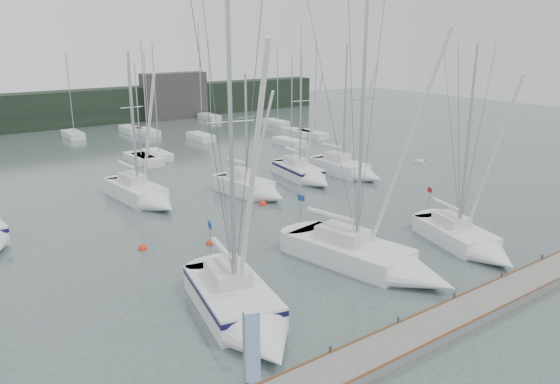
% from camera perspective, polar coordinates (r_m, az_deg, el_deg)
% --- Properties ---
extents(ground, '(160.00, 160.00, 0.00)m').
position_cam_1_polar(ground, '(29.43, 8.89, -9.72)').
color(ground, '#44524F').
rests_on(ground, ground).
extents(dock, '(24.00, 2.00, 0.40)m').
position_cam_1_polar(dock, '(26.49, 16.74, -12.88)').
color(dock, slate).
rests_on(dock, ground).
extents(far_treeline, '(90.00, 4.00, 5.00)m').
position_cam_1_polar(far_treeline, '(83.30, -22.89, 7.89)').
color(far_treeline, black).
rests_on(far_treeline, ground).
extents(far_building_right, '(10.00, 3.00, 7.00)m').
position_cam_1_polar(far_building_right, '(87.24, -10.99, 9.84)').
color(far_building_right, '#393735').
rests_on(far_building_right, ground).
extents(mast_forest, '(58.24, 27.98, 14.28)m').
position_cam_1_polar(mast_forest, '(65.95, -17.13, 4.76)').
color(mast_forest, white).
rests_on(mast_forest, ground).
extents(sailboat_near_left, '(4.97, 9.61, 15.46)m').
position_cam_1_polar(sailboat_near_left, '(25.25, -3.74, -12.54)').
color(sailboat_near_left, white).
rests_on(sailboat_near_left, ground).
extents(sailboat_near_center, '(5.07, 10.77, 16.11)m').
position_cam_1_polar(sailboat_near_center, '(30.94, 10.63, -7.30)').
color(sailboat_near_center, white).
rests_on(sailboat_near_center, ground).
extents(sailboat_near_right, '(4.81, 8.47, 13.19)m').
position_cam_1_polar(sailboat_near_right, '(35.23, 19.45, -5.14)').
color(sailboat_near_right, white).
rests_on(sailboat_near_right, ground).
extents(sailboat_mid_b, '(3.29, 8.91, 12.31)m').
position_cam_1_polar(sailboat_mid_b, '(43.72, -13.85, -0.44)').
color(sailboat_mid_b, white).
rests_on(sailboat_mid_b, ground).
extents(sailboat_mid_c, '(3.50, 7.25, 10.57)m').
position_cam_1_polar(sailboat_mid_c, '(44.35, -2.64, 0.27)').
color(sailboat_mid_c, white).
rests_on(sailboat_mid_c, ground).
extents(sailboat_mid_d, '(3.67, 8.30, 11.80)m').
position_cam_1_polar(sailboat_mid_d, '(49.12, 2.70, 1.83)').
color(sailboat_mid_d, white).
rests_on(sailboat_mid_d, ground).
extents(sailboat_mid_e, '(2.88, 8.00, 12.69)m').
position_cam_1_polar(sailboat_mid_e, '(50.86, 7.49, 2.23)').
color(sailboat_mid_e, white).
rests_on(sailboat_mid_e, ground).
extents(buoy_a, '(0.51, 0.51, 0.51)m').
position_cam_1_polar(buoy_a, '(34.89, -7.34, -5.39)').
color(buoy_a, red).
rests_on(buoy_a, ground).
extents(buoy_b, '(0.62, 0.62, 0.62)m').
position_cam_1_polar(buoy_b, '(42.38, -1.84, -1.32)').
color(buoy_b, red).
rests_on(buoy_b, ground).
extents(buoy_c, '(0.58, 0.58, 0.58)m').
position_cam_1_polar(buoy_c, '(34.86, -14.15, -5.79)').
color(buoy_c, red).
rests_on(buoy_c, ground).
extents(dock_banner, '(0.54, 0.26, 3.81)m').
position_cam_1_polar(dock_banner, '(18.72, -3.20, -16.55)').
color(dock_banner, '#9C9FA3').
rests_on(dock_banner, dock).
extents(seagull, '(1.05, 0.51, 0.21)m').
position_cam_1_polar(seagull, '(26.35, 14.38, 3.13)').
color(seagull, silver).
rests_on(seagull, ground).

